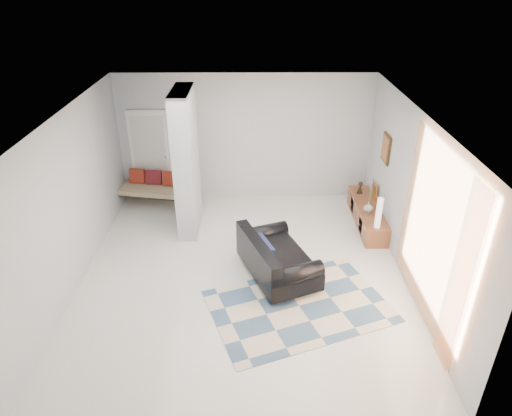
{
  "coord_description": "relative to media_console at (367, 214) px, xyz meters",
  "views": [
    {
      "loc": [
        0.19,
        -6.48,
        4.78
      ],
      "look_at": [
        0.23,
        0.6,
        0.96
      ],
      "focal_mm": 32.0,
      "sensor_mm": 36.0,
      "label": 1
    }
  ],
  "objects": [
    {
      "name": "wall_back",
      "position": [
        -2.52,
        1.3,
        1.2
      ],
      "size": [
        6.0,
        0.0,
        6.0
      ],
      "primitive_type": "plane",
      "rotation": [
        1.57,
        0.0,
        0.0
      ],
      "color": "silver",
      "rests_on": "ground"
    },
    {
      "name": "wall_art",
      "position": [
        0.2,
        -0.0,
        1.45
      ],
      "size": [
        0.04,
        0.45,
        0.55
      ],
      "primitive_type": "cube",
      "color": "#3D2710",
      "rests_on": "wall_right"
    },
    {
      "name": "media_console",
      "position": [
        0.0,
        0.0,
        0.0
      ],
      "size": [
        0.45,
        1.94,
        0.8
      ],
      "color": "brown",
      "rests_on": "floor"
    },
    {
      "name": "curtain",
      "position": [
        0.15,
        -2.85,
        1.25
      ],
      "size": [
        0.0,
        2.55,
        2.55
      ],
      "primitive_type": "plane",
      "rotation": [
        1.57,
        0.0,
        1.57
      ],
      "color": "#FF9243",
      "rests_on": "wall_right"
    },
    {
      "name": "bronze_figurine",
      "position": [
        -0.05,
        0.6,
        0.33
      ],
      "size": [
        0.15,
        0.15,
        0.26
      ],
      "primitive_type": null,
      "rotation": [
        0.0,
        0.0,
        -0.12
      ],
      "color": "black",
      "rests_on": "media_console"
    },
    {
      "name": "cylinder_lamp",
      "position": [
        -0.02,
        -0.84,
        0.5
      ],
      "size": [
        0.11,
        0.11,
        0.61
      ],
      "primitive_type": "cylinder",
      "color": "silver",
      "rests_on": "media_console"
    },
    {
      "name": "wall_right",
      "position": [
        0.23,
        -1.7,
        1.2
      ],
      "size": [
        0.0,
        6.0,
        6.0
      ],
      "primitive_type": "plane",
      "rotation": [
        1.57,
        0.0,
        -1.57
      ],
      "color": "silver",
      "rests_on": "ground"
    },
    {
      "name": "loveseat",
      "position": [
        -1.98,
        -1.81,
        0.15
      ],
      "size": [
        1.46,
        1.83,
        0.76
      ],
      "rotation": [
        0.0,
        0.0,
        0.38
      ],
      "color": "silver",
      "rests_on": "floor"
    },
    {
      "name": "ceiling",
      "position": [
        -2.52,
        -1.7,
        2.6
      ],
      "size": [
        6.0,
        6.0,
        0.0
      ],
      "primitive_type": "plane",
      "rotation": [
        3.14,
        0.0,
        0.0
      ],
      "color": "white",
      "rests_on": "wall_back"
    },
    {
      "name": "floor",
      "position": [
        -2.52,
        -1.7,
        -0.2
      ],
      "size": [
        6.0,
        6.0,
        0.0
      ],
      "primitive_type": "plane",
      "color": "white",
      "rests_on": "ground"
    },
    {
      "name": "wall_left",
      "position": [
        -5.27,
        -1.7,
        1.2
      ],
      "size": [
        0.0,
        6.0,
        6.0
      ],
      "primitive_type": "plane",
      "rotation": [
        1.57,
        0.0,
        1.57
      ],
      "color": "silver",
      "rests_on": "ground"
    },
    {
      "name": "wall_front",
      "position": [
        -2.52,
        -4.7,
        1.2
      ],
      "size": [
        6.0,
        0.0,
        6.0
      ],
      "primitive_type": "plane",
      "rotation": [
        -1.57,
        0.0,
        0.0
      ],
      "color": "silver",
      "rests_on": "ground"
    },
    {
      "name": "vase",
      "position": [
        -0.05,
        -0.22,
        0.29
      ],
      "size": [
        0.2,
        0.2,
        0.2
      ],
      "primitive_type": "imported",
      "rotation": [
        0.0,
        0.0,
        -0.05
      ],
      "color": "silver",
      "rests_on": "media_console"
    },
    {
      "name": "daybed",
      "position": [
        -4.44,
        0.86,
        0.21
      ],
      "size": [
        1.77,
        0.99,
        0.77
      ],
      "rotation": [
        0.0,
        0.0,
        -0.18
      ],
      "color": "black",
      "rests_on": "floor"
    },
    {
      "name": "partition_column",
      "position": [
        -3.62,
        -0.1,
        1.2
      ],
      "size": [
        0.35,
        1.2,
        2.8
      ],
      "primitive_type": "cube",
      "color": "#B5BABC",
      "rests_on": "floor"
    },
    {
      "name": "hallway_door",
      "position": [
        -4.62,
        1.26,
        0.82
      ],
      "size": [
        0.85,
        0.06,
        2.04
      ],
      "primitive_type": "cube",
      "color": "white",
      "rests_on": "floor"
    },
    {
      "name": "area_rug",
      "position": [
        -1.62,
        -2.6,
        -0.2
      ],
      "size": [
        3.16,
        2.64,
        0.01
      ],
      "primitive_type": "cube",
      "rotation": [
        0.0,
        0.0,
        0.36
      ],
      "color": "beige",
      "rests_on": "floor"
    }
  ]
}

